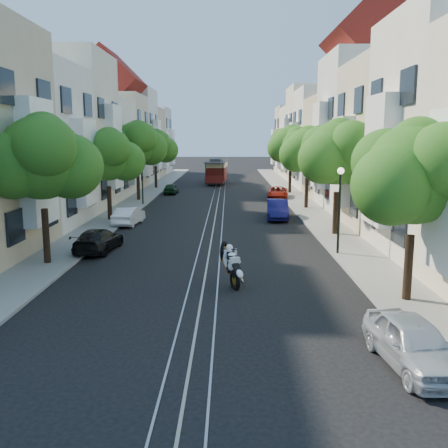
{
  "coord_description": "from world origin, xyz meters",
  "views": [
    {
      "loc": [
        0.98,
        -19.79,
        5.7
      ],
      "look_at": [
        0.75,
        3.86,
        1.57
      ],
      "focal_mm": 40.0,
      "sensor_mm": 36.0,
      "label": 1
    }
  ],
  "objects_px": {
    "tree_w_c": "(138,144)",
    "tree_w_d": "(156,147)",
    "parked_car_w_far": "(171,189)",
    "parked_car_e_near": "(413,343)",
    "tree_w_a": "(43,160)",
    "lamp_east": "(340,198)",
    "sportbike_rider": "(230,262)",
    "parked_car_e_far": "(278,193)",
    "tree_e_c": "(308,151)",
    "cable_car": "(217,170)",
    "tree_w_b": "(108,157)",
    "tree_e_b": "(339,154)",
    "lamp_west": "(142,172)",
    "parked_car_e_mid": "(277,209)",
    "parked_car_w_near": "(98,240)",
    "tree_e_a": "(416,177)",
    "parked_car_w_mid": "(129,216)",
    "tree_e_d": "(291,146)"
  },
  "relations": [
    {
      "from": "tree_e_c",
      "to": "tree_e_d",
      "type": "xyz_separation_m",
      "value": [
        0.0,
        11.0,
        0.27
      ]
    },
    {
      "from": "tree_w_c",
      "to": "parked_car_w_far",
      "type": "relative_size",
      "value": 2.24
    },
    {
      "from": "tree_e_b",
      "to": "lamp_west",
      "type": "height_order",
      "value": "tree_e_b"
    },
    {
      "from": "parked_car_w_near",
      "to": "parked_car_w_mid",
      "type": "height_order",
      "value": "parked_car_w_mid"
    },
    {
      "from": "tree_w_c",
      "to": "parked_car_e_far",
      "type": "xyz_separation_m",
      "value": [
        12.74,
        2.02,
        -4.52
      ]
    },
    {
      "from": "tree_w_d",
      "to": "parked_car_w_mid",
      "type": "distance_m",
      "value": 23.86
    },
    {
      "from": "parked_car_w_near",
      "to": "tree_e_a",
      "type": "bearing_deg",
      "value": 153.99
    },
    {
      "from": "parked_car_e_near",
      "to": "tree_w_a",
      "type": "bearing_deg",
      "value": 135.54
    },
    {
      "from": "tree_e_d",
      "to": "tree_w_b",
      "type": "xyz_separation_m",
      "value": [
        -14.4,
        -17.0,
        -0.47
      ]
    },
    {
      "from": "tree_e_a",
      "to": "parked_car_e_near",
      "type": "distance_m",
      "value": 6.46
    },
    {
      "from": "tree_e_a",
      "to": "parked_car_w_near",
      "type": "distance_m",
      "value": 15.51
    },
    {
      "from": "parked_car_e_mid",
      "to": "lamp_west",
      "type": "bearing_deg",
      "value": 150.35
    },
    {
      "from": "parked_car_e_near",
      "to": "parked_car_e_mid",
      "type": "height_order",
      "value": "parked_car_e_mid"
    },
    {
      "from": "parked_car_e_far",
      "to": "tree_w_a",
      "type": "bearing_deg",
      "value": -109.61
    },
    {
      "from": "tree_w_a",
      "to": "parked_car_e_mid",
      "type": "bearing_deg",
      "value": 48.28
    },
    {
      "from": "tree_e_b",
      "to": "parked_car_e_far",
      "type": "distance_m",
      "value": 18.57
    },
    {
      "from": "tree_e_b",
      "to": "lamp_east",
      "type": "relative_size",
      "value": 1.61
    },
    {
      "from": "tree_e_c",
      "to": "parked_car_w_far",
      "type": "bearing_deg",
      "value": 139.1
    },
    {
      "from": "tree_e_c",
      "to": "tree_e_b",
      "type": "bearing_deg",
      "value": -90.0
    },
    {
      "from": "lamp_west",
      "to": "tree_w_a",
      "type": "bearing_deg",
      "value": -92.4
    },
    {
      "from": "tree_e_c",
      "to": "tree_w_d",
      "type": "bearing_deg",
      "value": 131.99
    },
    {
      "from": "parked_car_e_mid",
      "to": "sportbike_rider",
      "type": "bearing_deg",
      "value": -98.01
    },
    {
      "from": "tree_w_a",
      "to": "lamp_east",
      "type": "xyz_separation_m",
      "value": [
        13.44,
        2.02,
        -1.89
      ]
    },
    {
      "from": "lamp_east",
      "to": "cable_car",
      "type": "height_order",
      "value": "lamp_east"
    },
    {
      "from": "tree_e_b",
      "to": "lamp_east",
      "type": "distance_m",
      "value": 5.41
    },
    {
      "from": "tree_w_a",
      "to": "sportbike_rider",
      "type": "xyz_separation_m",
      "value": [
        8.19,
        -3.02,
        -3.81
      ]
    },
    {
      "from": "tree_w_c",
      "to": "parked_car_w_near",
      "type": "bearing_deg",
      "value": -85.64
    },
    {
      "from": "tree_w_a",
      "to": "lamp_east",
      "type": "relative_size",
      "value": 1.61
    },
    {
      "from": "cable_car",
      "to": "parked_car_w_far",
      "type": "height_order",
      "value": "cable_car"
    },
    {
      "from": "lamp_west",
      "to": "tree_e_c",
      "type": "bearing_deg",
      "value": -8.49
    },
    {
      "from": "tree_e_b",
      "to": "parked_car_e_mid",
      "type": "distance_m",
      "value": 7.74
    },
    {
      "from": "tree_w_d",
      "to": "parked_car_e_near",
      "type": "distance_m",
      "value": 45.95
    },
    {
      "from": "parked_car_e_near",
      "to": "parked_car_w_near",
      "type": "height_order",
      "value": "parked_car_e_near"
    },
    {
      "from": "tree_w_d",
      "to": "tree_w_c",
      "type": "bearing_deg",
      "value": -90.0
    },
    {
      "from": "parked_car_w_near",
      "to": "tree_w_c",
      "type": "bearing_deg",
      "value": -80.46
    },
    {
      "from": "parked_car_w_mid",
      "to": "parked_car_e_mid",
      "type": "bearing_deg",
      "value": -160.73
    },
    {
      "from": "tree_w_d",
      "to": "sportbike_rider",
      "type": "height_order",
      "value": "tree_w_d"
    },
    {
      "from": "tree_w_c",
      "to": "tree_w_d",
      "type": "xyz_separation_m",
      "value": [
        -0.0,
        11.0,
        -0.47
      ]
    },
    {
      "from": "tree_w_a",
      "to": "parked_car_w_far",
      "type": "height_order",
      "value": "tree_w_a"
    },
    {
      "from": "tree_w_d",
      "to": "parked_car_w_far",
      "type": "height_order",
      "value": "tree_w_d"
    },
    {
      "from": "parked_car_e_far",
      "to": "parked_car_w_near",
      "type": "bearing_deg",
      "value": -109.36
    },
    {
      "from": "tree_w_b",
      "to": "tree_w_d",
      "type": "relative_size",
      "value": 0.96
    },
    {
      "from": "parked_car_e_far",
      "to": "tree_e_c",
      "type": "bearing_deg",
      "value": -69.31
    },
    {
      "from": "sportbike_rider",
      "to": "parked_car_e_far",
      "type": "xyz_separation_m",
      "value": [
        4.55,
        28.04,
        -0.37
      ]
    },
    {
      "from": "tree_e_d",
      "to": "parked_car_w_mid",
      "type": "xyz_separation_m",
      "value": [
        -12.86,
        -18.47,
        -4.27
      ]
    },
    {
      "from": "parked_car_w_near",
      "to": "parked_car_w_far",
      "type": "height_order",
      "value": "parked_car_w_near"
    },
    {
      "from": "cable_car",
      "to": "parked_car_w_near",
      "type": "relative_size",
      "value": 1.88
    },
    {
      "from": "lamp_west",
      "to": "sportbike_rider",
      "type": "relative_size",
      "value": 2.0
    },
    {
      "from": "tree_w_c",
      "to": "cable_car",
      "type": "distance_m",
      "value": 18.43
    },
    {
      "from": "tree_w_c",
      "to": "sportbike_rider",
      "type": "relative_size",
      "value": 3.42
    }
  ]
}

